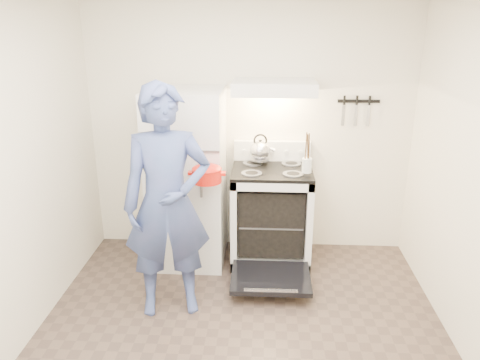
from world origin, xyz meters
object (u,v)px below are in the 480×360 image
refrigerator (188,178)px  person (167,204)px  dutch_oven (207,175)px  stove_body (271,216)px  tea_kettle (260,149)px

refrigerator → person: bearing=-91.0°
person → dutch_oven: (0.27, 0.39, 0.11)m
stove_body → person: (-0.83, -0.90, 0.48)m
refrigerator → stove_body: bearing=1.8°
refrigerator → tea_kettle: size_ratio=5.71×
stove_body → dutch_oven: dutch_oven is taller
tea_kettle → refrigerator: bearing=-165.0°
refrigerator → tea_kettle: (0.69, 0.18, 0.25)m
refrigerator → dutch_oven: (0.25, -0.48, 0.20)m
stove_body → person: size_ratio=0.49×
person → dutch_oven: size_ratio=5.90×
refrigerator → stove_body: (0.81, 0.02, -0.39)m
stove_body → tea_kettle: tea_kettle is taller
refrigerator → tea_kettle: bearing=15.0°
refrigerator → person: size_ratio=0.90×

